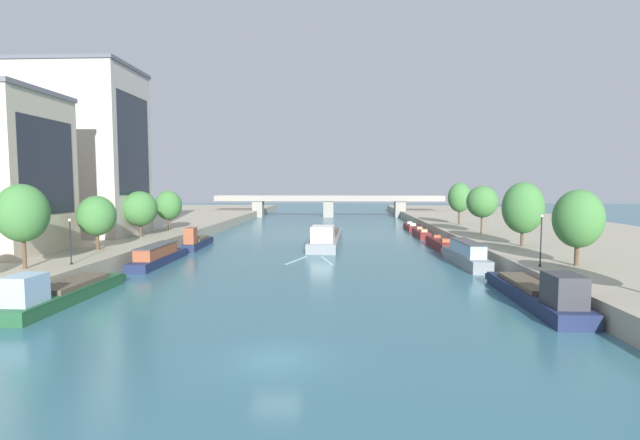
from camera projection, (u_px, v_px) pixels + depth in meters
ground_plane at (276, 360)px, 23.89m from camera, size 400.00×400.00×0.00m
quay_left at (105, 232)px, 80.28m from camera, size 36.00×170.00×1.76m
quay_right at (546, 234)px, 76.92m from camera, size 36.00×170.00×1.76m
barge_midriver at (326, 238)px, 69.62m from camera, size 4.90×24.00×3.43m
wake_behind_barge at (311, 260)px, 55.02m from camera, size 5.60×6.00×0.03m
moored_boat_left_far at (61, 292)px, 35.06m from camera, size 2.81×14.11×3.00m
moored_boat_left_second at (159, 256)px, 52.65m from camera, size 2.40×13.75×2.29m
moored_boat_left_lone at (197, 242)px, 65.99m from camera, size 2.25×11.19×3.20m
moored_boat_right_lone at (537, 293)px, 34.61m from camera, size 2.92×15.17×3.21m
moored_boat_right_second at (465, 255)px, 51.98m from camera, size 2.65×13.02×2.77m
moored_boat_right_far at (440, 244)px, 65.39m from camera, size 2.09×11.71×2.41m
moored_boat_right_end at (421, 233)px, 80.28m from camera, size 2.15×11.44×2.23m
moored_boat_right_near at (411, 227)px, 92.93m from camera, size 2.12×10.49×2.14m
tree_left_distant at (22, 213)px, 39.74m from camera, size 4.29×4.29×7.41m
tree_left_far at (97, 216)px, 51.42m from camera, size 4.18×4.18×6.10m
tree_left_midway at (140, 209)px, 64.47m from camera, size 4.75×4.75×6.42m
tree_left_second at (169, 205)px, 73.93m from camera, size 4.19×4.19×6.36m
tree_right_by_lamp at (578, 219)px, 41.28m from camera, size 4.29×4.29×6.91m
tree_right_nearest at (523, 208)px, 54.44m from camera, size 4.77×4.77×7.64m
tree_right_midway at (482, 202)px, 68.42m from camera, size 4.56×4.56×7.15m
tree_right_end_of_row at (460, 198)px, 83.41m from camera, size 4.14×4.14×7.65m
lamppost_left_bank at (70, 239)px, 42.01m from camera, size 0.28×0.28×4.24m
lamppost_right_bank at (541, 238)px, 40.87m from camera, size 0.28×0.28×4.70m
building_left_middle at (83, 152)px, 66.25m from camera, size 15.48×12.46×24.15m
bridge_far at (329, 203)px, 128.11m from camera, size 63.69×4.40×5.98m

